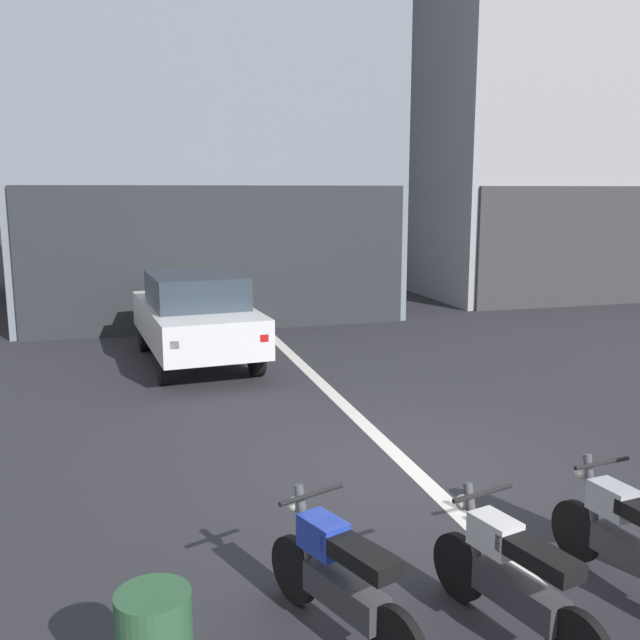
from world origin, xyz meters
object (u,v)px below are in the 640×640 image
car_white_crossing_near (196,315)px  motorcycle_white_row_left_mid (513,577)px  motorcycle_silver_row_centre (630,539)px  motorcycle_blue_row_leftmost (340,578)px

car_white_crossing_near → motorcycle_white_row_left_mid: car_white_crossing_near is taller
motorcycle_silver_row_centre → motorcycle_white_row_left_mid: bearing=-168.1°
motorcycle_white_row_left_mid → motorcycle_silver_row_centre: (1.16, 0.24, 0.00)m
motorcycle_blue_row_leftmost → motorcycle_silver_row_centre: (2.32, -0.08, 0.00)m
car_white_crossing_near → motorcycle_silver_row_centre: size_ratio=2.54×
motorcycle_blue_row_leftmost → motorcycle_white_row_left_mid: same height
car_white_crossing_near → motorcycle_blue_row_leftmost: bearing=-89.3°
motorcycle_white_row_left_mid → motorcycle_silver_row_centre: 1.19m
motorcycle_blue_row_leftmost → motorcycle_silver_row_centre: size_ratio=0.95×
motorcycle_blue_row_leftmost → car_white_crossing_near: bearing=90.7°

